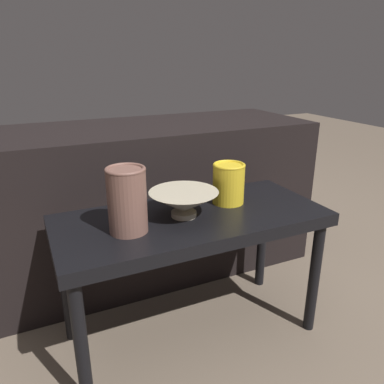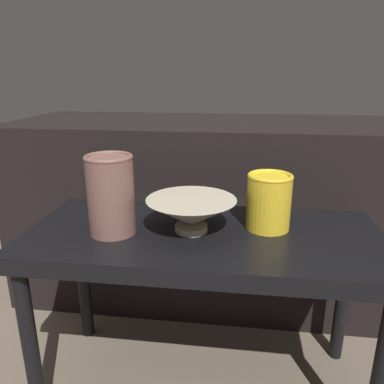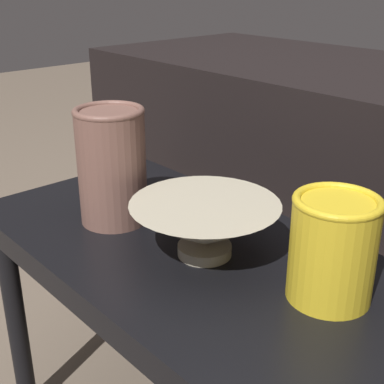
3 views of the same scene
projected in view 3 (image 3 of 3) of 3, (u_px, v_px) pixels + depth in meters
table at (218, 293)px, 0.76m from camera, size 0.83×0.37×0.44m
bowl at (203, 226)px, 0.74m from camera, size 0.21×0.21×0.08m
vase_textured_left at (112, 164)px, 0.83m from camera, size 0.11×0.11×0.18m
vase_colorful_right at (333, 247)px, 0.64m from camera, size 0.11×0.11×0.13m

